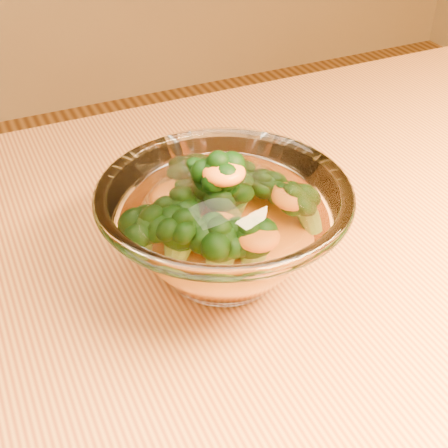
# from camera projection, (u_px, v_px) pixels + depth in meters

# --- Properties ---
(table) EXTENTS (1.20, 0.80, 0.75)m
(table) POSITION_uv_depth(u_px,v_px,m) (264.00, 417.00, 0.52)
(table) COLOR #BA7D37
(table) RESTS_ON ground
(glass_bowl) EXTENTS (0.20, 0.20, 0.09)m
(glass_bowl) POSITION_uv_depth(u_px,v_px,m) (224.00, 228.00, 0.49)
(glass_bowl) COLOR white
(glass_bowl) RESTS_ON table
(cheese_sauce) EXTENTS (0.10, 0.10, 0.03)m
(cheese_sauce) POSITION_uv_depth(u_px,v_px,m) (224.00, 247.00, 0.50)
(cheese_sauce) COLOR orange
(cheese_sauce) RESTS_ON glass_bowl
(broccoli_heap) EXTENTS (0.14, 0.13, 0.08)m
(broccoli_heap) POSITION_uv_depth(u_px,v_px,m) (216.00, 211.00, 0.49)
(broccoli_heap) COLOR black
(broccoli_heap) RESTS_ON cheese_sauce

